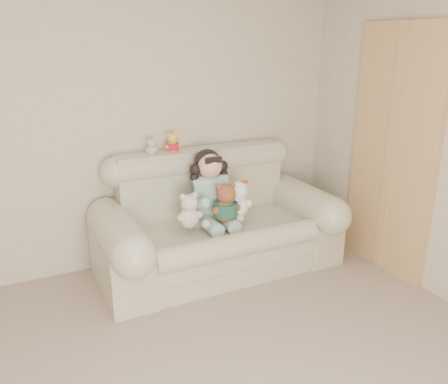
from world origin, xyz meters
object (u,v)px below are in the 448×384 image
Objects in this scene: sofa at (219,214)px; cream_teddy at (189,207)px; brown_teddy at (226,199)px; white_cat at (238,196)px; seated_child at (210,187)px.

sofa reaches higher than cream_teddy.
white_cat is at bearing -2.57° from brown_teddy.
sofa reaches higher than white_cat.
sofa is 6.05× the size of cream_teddy.
seated_child is (-0.05, 0.08, 0.24)m from sofa.
cream_teddy is at bearing -135.79° from seated_child.
seated_child is at bearing 121.77° from sofa.
seated_child is at bearing 121.27° from white_cat.
brown_teddy is at bearing -23.81° from cream_teddy.
sofa is 0.38m from cream_teddy.
sofa is at bearing -49.84° from seated_child.
brown_teddy is (-0.01, -0.14, 0.19)m from sofa.
seated_child is at bearing 82.14° from brown_teddy.
brown_teddy is (0.04, -0.22, -0.05)m from seated_child.
white_cat reaches higher than cream_teddy.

